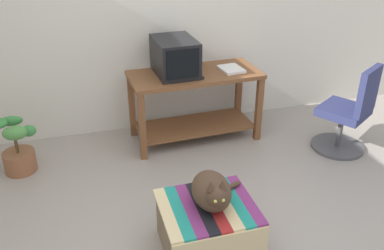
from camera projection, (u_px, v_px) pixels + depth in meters
The scene contains 11 objects.
ground_plane at pixel (214, 247), 2.98m from camera, with size 14.00×14.00×0.00m, color #9E9389.
back_wall at pixel (151, 5), 4.13m from camera, with size 8.00×0.10×2.60m, color silver.
desk at pixel (195, 95), 4.20m from camera, with size 1.31×0.63×0.72m.
tv_monitor at pixel (175, 57), 4.00m from camera, with size 0.40×0.54×0.35m.
keyboard at pixel (182, 78), 3.93m from camera, with size 0.40×0.15×0.02m, color black.
book at pixel (231, 69), 4.16m from camera, with size 0.21×0.26×0.02m, color white.
ottoman_with_blanket at pixel (207, 227), 2.90m from camera, with size 0.64×0.58×0.37m.
cat at pixel (212, 191), 2.77m from camera, with size 0.41×0.42×0.29m.
potted_plant at pixel (17, 150), 3.75m from camera, with size 0.38×0.30×0.55m.
office_chair at pixel (349, 115), 4.02m from camera, with size 0.58×0.58×0.89m.
pen at pixel (221, 67), 4.23m from camera, with size 0.01×0.01×0.14m, color #2351B2.
Camera 1 is at (-0.78, -2.11, 2.15)m, focal length 39.02 mm.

